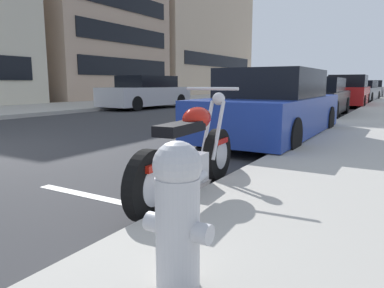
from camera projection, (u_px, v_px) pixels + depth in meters
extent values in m
cube|color=#ADA89E|center=(113.00, 104.00, 19.28)|extent=(120.00, 5.00, 0.14)
cube|color=silver|center=(118.00, 202.00, 3.53)|extent=(0.12, 2.20, 0.01)
cylinder|color=black|center=(217.00, 155.00, 4.31)|extent=(0.62, 0.15, 0.61)
cylinder|color=silver|center=(217.00, 155.00, 4.31)|extent=(0.35, 0.14, 0.34)
cylinder|color=black|center=(149.00, 186.00, 3.00)|extent=(0.62, 0.15, 0.61)
cylinder|color=silver|center=(149.00, 186.00, 3.00)|extent=(0.35, 0.14, 0.34)
cube|color=silver|center=(189.00, 169.00, 3.66)|extent=(0.42, 0.29, 0.30)
cube|color=black|center=(181.00, 128.00, 3.43)|extent=(0.69, 0.27, 0.10)
ellipsoid|color=#B7190F|center=(197.00, 119.00, 3.73)|extent=(0.50, 0.27, 0.24)
cube|color=#B7190F|center=(152.00, 165.00, 3.01)|extent=(0.37, 0.21, 0.06)
cube|color=#B7190F|center=(217.00, 141.00, 4.27)|extent=(0.33, 0.18, 0.06)
cylinder|color=silver|center=(207.00, 129.00, 4.16)|extent=(0.34, 0.07, 0.65)
cylinder|color=silver|center=(218.00, 130.00, 4.10)|extent=(0.34, 0.07, 0.65)
cylinder|color=silver|center=(212.00, 89.00, 4.02)|extent=(0.08, 0.62, 0.04)
sphere|color=silver|center=(219.00, 99.00, 4.22)|extent=(0.15, 0.15, 0.15)
cylinder|color=silver|center=(188.00, 187.00, 3.35)|extent=(0.71, 0.14, 0.16)
cube|color=navy|center=(273.00, 114.00, 7.40)|extent=(4.63, 1.75, 0.71)
cube|color=black|center=(273.00, 83.00, 7.24)|extent=(2.34, 1.61, 0.55)
cylinder|color=black|center=(261.00, 117.00, 9.13)|extent=(0.62, 0.22, 0.62)
cylinder|color=black|center=(327.00, 120.00, 8.33)|extent=(0.62, 0.22, 0.62)
cylinder|color=black|center=(203.00, 130.00, 6.53)|extent=(0.62, 0.22, 0.62)
cylinder|color=black|center=(291.00, 137.00, 5.73)|extent=(0.62, 0.22, 0.62)
cube|color=black|center=(315.00, 101.00, 12.66)|extent=(4.74, 1.99, 0.71)
cube|color=black|center=(315.00, 85.00, 12.50)|extent=(2.52, 1.77, 0.46)
cylinder|color=black|center=(300.00, 104.00, 14.43)|extent=(0.63, 0.24, 0.62)
cylinder|color=black|center=(345.00, 106.00, 13.64)|extent=(0.63, 0.24, 0.62)
cylinder|color=black|center=(279.00, 109.00, 11.76)|extent=(0.63, 0.24, 0.62)
cylinder|color=black|center=(334.00, 111.00, 10.96)|extent=(0.63, 0.24, 0.62)
cube|color=#AD1919|center=(348.00, 95.00, 17.83)|extent=(4.40, 1.84, 0.80)
cube|color=black|center=(349.00, 81.00, 17.63)|extent=(2.25, 1.65, 0.57)
cylinder|color=black|center=(335.00, 99.00, 19.49)|extent=(0.63, 0.24, 0.62)
cylinder|color=black|center=(367.00, 99.00, 18.74)|extent=(0.63, 0.24, 0.62)
cylinder|color=black|center=(326.00, 101.00, 17.00)|extent=(0.63, 0.24, 0.62)
cylinder|color=black|center=(363.00, 102.00, 16.26)|extent=(0.63, 0.24, 0.62)
cube|color=gray|center=(360.00, 93.00, 23.05)|extent=(4.66, 2.07, 0.70)
cube|color=black|center=(361.00, 84.00, 22.96)|extent=(2.55, 1.79, 0.45)
cylinder|color=black|center=(351.00, 95.00, 24.76)|extent=(0.63, 0.26, 0.62)
cylinder|color=black|center=(378.00, 96.00, 23.86)|extent=(0.63, 0.26, 0.62)
cylinder|color=black|center=(341.00, 97.00, 22.30)|extent=(0.63, 0.26, 0.62)
cylinder|color=black|center=(370.00, 97.00, 21.40)|extent=(0.63, 0.26, 0.62)
cube|color=gray|center=(370.00, 91.00, 28.46)|extent=(4.62, 1.98, 0.71)
cube|color=black|center=(370.00, 84.00, 28.15)|extent=(2.34, 1.73, 0.49)
cylinder|color=black|center=(360.00, 93.00, 30.17)|extent=(0.63, 0.25, 0.62)
cylinder|color=black|center=(381.00, 93.00, 29.44)|extent=(0.63, 0.25, 0.62)
cylinder|color=black|center=(357.00, 94.00, 27.56)|extent=(0.63, 0.25, 0.62)
cylinder|color=black|center=(381.00, 94.00, 26.82)|extent=(0.63, 0.25, 0.62)
cube|color=#B7B7BC|center=(342.00, 88.00, 35.04)|extent=(2.46, 5.17, 0.86)
cube|color=black|center=(333.00, 80.00, 35.29)|extent=(2.05, 2.07, 0.66)
cylinder|color=black|center=(323.00, 91.00, 35.00)|extent=(0.33, 0.78, 0.76)
cylinder|color=black|center=(324.00, 91.00, 36.61)|extent=(0.33, 0.78, 0.76)
cylinder|color=black|center=(361.00, 91.00, 33.58)|extent=(0.33, 0.78, 0.76)
cylinder|color=black|center=(361.00, 91.00, 35.19)|extent=(0.33, 0.78, 0.76)
cube|color=silver|center=(146.00, 96.00, 16.54)|extent=(4.73, 2.06, 0.80)
cube|color=black|center=(147.00, 82.00, 16.52)|extent=(2.63, 1.78, 0.52)
cylinder|color=black|center=(136.00, 104.00, 14.90)|extent=(0.63, 0.26, 0.62)
cylinder|color=black|center=(109.00, 102.00, 15.79)|extent=(0.63, 0.26, 0.62)
cylinder|color=black|center=(180.00, 101.00, 17.38)|extent=(0.63, 0.26, 0.62)
cylinder|color=black|center=(154.00, 100.00, 18.27)|extent=(0.63, 0.26, 0.62)
cylinder|color=#B7B7BC|center=(178.00, 233.00, 1.78)|extent=(0.22, 0.22, 0.56)
sphere|color=#B7B7BC|center=(177.00, 166.00, 1.72)|extent=(0.24, 0.24, 0.24)
cylinder|color=#B7B7BC|center=(155.00, 222.00, 1.84)|extent=(0.10, 0.08, 0.10)
cylinder|color=#B7B7BC|center=(203.00, 233.00, 1.70)|extent=(0.10, 0.08, 0.10)
cube|color=tan|center=(79.00, 28.00, 25.06)|extent=(9.90, 8.41, 9.84)
cube|color=black|center=(128.00, 67.00, 23.40)|extent=(8.32, 0.06, 1.10)
cube|color=black|center=(127.00, 35.00, 23.06)|extent=(8.32, 0.06, 1.10)
cube|color=black|center=(126.00, 1.00, 22.72)|extent=(8.32, 0.06, 1.10)
cube|color=beige|center=(173.00, 22.00, 37.02)|extent=(16.00, 11.07, 14.69)
cube|color=black|center=(221.00, 61.00, 34.92)|extent=(13.44, 0.06, 1.10)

